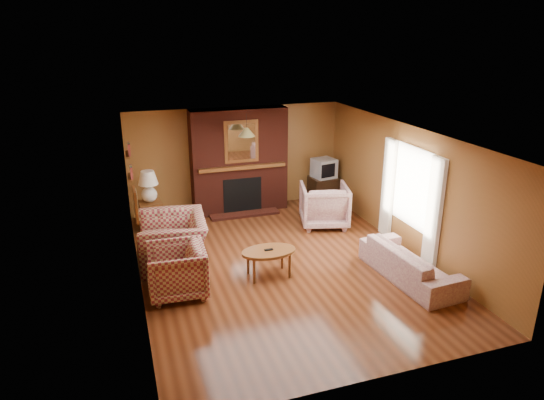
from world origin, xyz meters
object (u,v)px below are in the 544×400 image
object	(u,v)px
floral_sofa	(410,263)
side_table	(151,216)
fireplace	(239,162)
coffee_table	(269,253)
tv_stand	(323,190)
plaid_armchair	(177,271)
plaid_loveseat	(173,240)
crt_tv	(324,168)
table_lamp	(148,185)
floral_armchair	(324,205)

from	to	relation	value
floral_sofa	side_table	world-z (taller)	side_table
fireplace	side_table	xyz separation A→B (m)	(-2.10, -0.53, -0.87)
fireplace	floral_sofa	size ratio (longest dim) A/B	1.20
fireplace	coffee_table	distance (m)	3.42
side_table	tv_stand	size ratio (longest dim) A/B	0.92
plaid_armchair	plaid_loveseat	bearing A→B (deg)	178.04
side_table	crt_tv	xyz separation A→B (m)	(4.15, 0.34, 0.59)
coffee_table	crt_tv	xyz separation A→B (m)	(2.41, 3.12, 0.47)
fireplace	floral_sofa	xyz separation A→B (m)	(1.90, -4.16, -0.89)
plaid_loveseat	plaid_armchair	size ratio (longest dim) A/B	1.46
plaid_loveseat	table_lamp	world-z (taller)	table_lamp
table_lamp	crt_tv	world-z (taller)	table_lamp
plaid_loveseat	floral_sofa	distance (m)	4.20
floral_armchair	floral_sofa	bearing A→B (deg)	114.11
plaid_armchair	table_lamp	distance (m)	2.96
table_lamp	tv_stand	world-z (taller)	table_lamp
floral_armchair	table_lamp	size ratio (longest dim) A/B	1.49
fireplace	tv_stand	world-z (taller)	fireplace
tv_stand	crt_tv	size ratio (longest dim) A/B	1.16
floral_sofa	floral_armchair	distance (m)	2.72
floral_armchair	table_lamp	distance (m)	3.75
floral_sofa	side_table	xyz separation A→B (m)	(-4.00, 3.62, 0.02)
table_lamp	floral_sofa	bearing A→B (deg)	-42.18
crt_tv	plaid_loveseat	bearing A→B (deg)	-151.91
plaid_loveseat	tv_stand	distance (m)	4.42
fireplace	tv_stand	size ratio (longest dim) A/B	3.58
floral_armchair	table_lamp	xyz separation A→B (m)	(-3.59, 0.94, 0.53)
table_lamp	plaid_loveseat	bearing A→B (deg)	-81.81
table_lamp	tv_stand	distance (m)	4.22
fireplace	plaid_armchair	world-z (taller)	fireplace
tv_stand	coffee_table	bearing A→B (deg)	-128.66
coffee_table	table_lamp	bearing A→B (deg)	122.00
side_table	tv_stand	distance (m)	4.16
floral_sofa	side_table	distance (m)	5.40
plaid_loveseat	floral_armchair	world-z (taller)	floral_armchair
plaid_armchair	floral_armchair	world-z (taller)	floral_armchair
floral_armchair	coffee_table	world-z (taller)	floral_armchair
floral_sofa	tv_stand	size ratio (longest dim) A/B	2.98
plaid_armchair	side_table	size ratio (longest dim) A/B	1.50
crt_tv	coffee_table	bearing A→B (deg)	-127.70
floral_armchair	side_table	distance (m)	3.72
floral_sofa	side_table	bearing A→B (deg)	43.76
plaid_loveseat	table_lamp	xyz separation A→B (m)	(-0.25, 1.74, 0.56)
table_lamp	plaid_armchair	bearing A→B (deg)	-87.04
fireplace	crt_tv	size ratio (longest dim) A/B	4.16
plaid_armchair	table_lamp	size ratio (longest dim) A/B	1.36
crt_tv	floral_armchair	bearing A→B (deg)	-113.36
floral_sofa	table_lamp	size ratio (longest dim) A/B	2.94
plaid_armchair	floral_armchair	xyz separation A→B (m)	(3.44, 1.96, 0.04)
plaid_loveseat	coffee_table	bearing A→B (deg)	60.07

